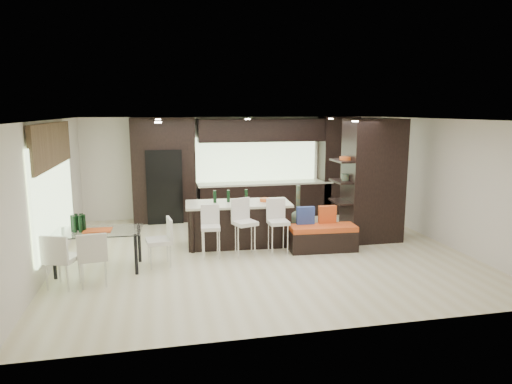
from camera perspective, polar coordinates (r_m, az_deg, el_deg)
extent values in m
plane|color=beige|center=(9.47, 0.76, -7.49)|extent=(8.00, 8.00, 0.00)
cube|color=beige|center=(12.56, -2.76, 3.19)|extent=(8.00, 0.02, 2.70)
cube|color=beige|center=(9.16, -24.44, -0.34)|extent=(0.02, 7.00, 2.70)
cube|color=beige|center=(10.76, 22.04, 1.28)|extent=(0.02, 7.00, 2.70)
cube|color=white|center=(9.03, 0.80, 9.06)|extent=(8.00, 7.00, 0.02)
cube|color=#B2D199|center=(9.34, -23.94, -0.11)|extent=(0.04, 3.20, 1.90)
cube|color=#B2D199|center=(12.60, -0.03, 4.15)|extent=(3.40, 0.04, 1.20)
cube|color=brown|center=(9.23, -24.16, 5.40)|extent=(0.08, 3.00, 0.80)
cube|color=white|center=(9.27, 0.46, 8.97)|extent=(4.00, 3.00, 0.02)
cube|color=black|center=(12.33, -0.21, 3.07)|extent=(6.80, 0.68, 2.70)
cube|color=black|center=(12.08, -11.38, 0.81)|extent=(0.90, 0.68, 1.90)
cube|color=black|center=(10.40, 14.40, 1.42)|extent=(1.20, 0.80, 2.70)
cube|color=black|center=(9.87, -2.23, -3.97)|extent=(2.28, 1.09, 0.93)
cube|color=silver|center=(9.06, -5.68, -5.61)|extent=(0.40, 0.40, 0.84)
cube|color=silver|center=(9.13, -1.39, -5.16)|extent=(0.52, 0.52, 0.92)
cube|color=silver|center=(9.28, 2.78, -5.01)|extent=(0.41, 0.41, 0.89)
cube|color=black|center=(9.60, 8.34, -5.70)|extent=(1.41, 0.61, 0.53)
cube|color=white|center=(8.82, -19.03, -6.92)|extent=(1.56, 0.93, 0.74)
cube|color=silver|center=(8.10, -19.67, -8.02)|extent=(0.52, 0.52, 0.86)
cube|color=silver|center=(8.18, -23.02, -8.08)|extent=(0.59, 0.59, 0.85)
cube|color=silver|center=(8.73, -12.03, -6.41)|extent=(0.51, 0.51, 0.83)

